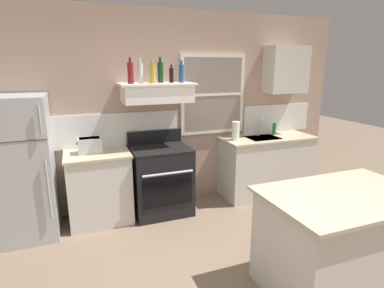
% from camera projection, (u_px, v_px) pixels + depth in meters
% --- Properties ---
extents(back_wall, '(5.40, 0.11, 2.70)m').
position_uv_depth(back_wall, '(172.00, 110.00, 4.41)').
color(back_wall, tan).
rests_on(back_wall, ground_plane).
extents(refrigerator, '(0.70, 0.72, 1.65)m').
position_uv_depth(refrigerator, '(20.00, 169.00, 3.52)').
color(refrigerator, '#B7BABC').
rests_on(refrigerator, ground_plane).
extents(counter_left_of_stove, '(0.79, 0.63, 0.91)m').
position_uv_depth(counter_left_of_stove, '(100.00, 187.00, 3.96)').
color(counter_left_of_stove, silver).
rests_on(counter_left_of_stove, ground_plane).
extents(toaster, '(0.30, 0.20, 0.19)m').
position_uv_depth(toaster, '(90.00, 145.00, 3.83)').
color(toaster, silver).
rests_on(toaster, counter_left_of_stove).
extents(stove_range, '(0.76, 0.69, 1.09)m').
position_uv_depth(stove_range, '(161.00, 179.00, 4.20)').
color(stove_range, black).
rests_on(stove_range, ground_plane).
extents(range_hood_shelf, '(0.96, 0.52, 0.24)m').
position_uv_depth(range_hood_shelf, '(157.00, 93.00, 4.00)').
color(range_hood_shelf, white).
extents(bottle_red_label_wine, '(0.07, 0.07, 0.32)m').
position_uv_depth(bottle_red_label_wine, '(131.00, 73.00, 3.78)').
color(bottle_red_label_wine, maroon).
rests_on(bottle_red_label_wine, range_hood_shelf).
extents(bottle_clear_tall, '(0.06, 0.06, 0.30)m').
position_uv_depth(bottle_clear_tall, '(140.00, 73.00, 3.87)').
color(bottle_clear_tall, silver).
rests_on(bottle_clear_tall, range_hood_shelf).
extents(bottle_champagne_gold_foil, '(0.08, 0.08, 0.29)m').
position_uv_depth(bottle_champagne_gold_foil, '(153.00, 73.00, 3.87)').
color(bottle_champagne_gold_foil, '#B29333').
rests_on(bottle_champagne_gold_foil, range_hood_shelf).
extents(bottle_dark_green_wine, '(0.07, 0.07, 0.32)m').
position_uv_depth(bottle_dark_green_wine, '(160.00, 72.00, 4.01)').
color(bottle_dark_green_wine, '#143819').
rests_on(bottle_dark_green_wine, range_hood_shelf).
extents(bottle_balsamic_dark, '(0.06, 0.06, 0.23)m').
position_uv_depth(bottle_balsamic_dark, '(171.00, 75.00, 4.03)').
color(bottle_balsamic_dark, black).
rests_on(bottle_balsamic_dark, range_hood_shelf).
extents(bottle_blue_liqueur, '(0.07, 0.07, 0.28)m').
position_uv_depth(bottle_blue_liqueur, '(181.00, 73.00, 4.05)').
color(bottle_blue_liqueur, '#1E478C').
rests_on(bottle_blue_liqueur, range_hood_shelf).
extents(counter_right_with_sink, '(1.43, 0.63, 0.91)m').
position_uv_depth(counter_right_with_sink, '(266.00, 165.00, 4.82)').
color(counter_right_with_sink, silver).
rests_on(counter_right_with_sink, ground_plane).
extents(sink_faucet, '(0.03, 0.17, 0.28)m').
position_uv_depth(sink_faucet, '(259.00, 125.00, 4.72)').
color(sink_faucet, silver).
rests_on(sink_faucet, counter_right_with_sink).
extents(paper_towel_roll, '(0.11, 0.11, 0.27)m').
position_uv_depth(paper_towel_roll, '(236.00, 131.00, 4.49)').
color(paper_towel_roll, white).
rests_on(paper_towel_roll, counter_right_with_sink).
extents(dish_soap_bottle, '(0.06, 0.06, 0.18)m').
position_uv_depth(dish_soap_bottle, '(274.00, 129.00, 4.84)').
color(dish_soap_bottle, '#268C3F').
rests_on(dish_soap_bottle, counter_right_with_sink).
extents(kitchen_island, '(1.40, 0.90, 0.91)m').
position_uv_depth(kitchen_island, '(340.00, 241.00, 2.74)').
color(kitchen_island, silver).
rests_on(kitchen_island, ground_plane).
extents(upper_cabinet_right, '(0.64, 0.32, 0.70)m').
position_uv_depth(upper_cabinet_right, '(286.00, 70.00, 4.71)').
color(upper_cabinet_right, silver).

